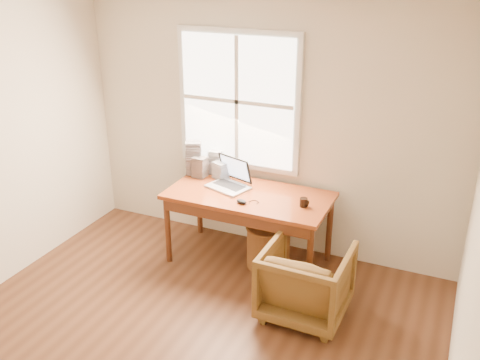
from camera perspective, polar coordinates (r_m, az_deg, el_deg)
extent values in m
cube|color=white|center=(3.19, -12.16, 17.09)|extent=(4.00, 4.50, 0.02)
cube|color=beige|center=(5.43, 2.91, 5.66)|extent=(4.00, 0.02, 2.60)
cube|color=beige|center=(3.05, 23.58, -11.10)|extent=(0.02, 4.50, 2.60)
cube|color=silver|center=(5.43, -0.17, 8.45)|extent=(1.32, 0.05, 1.42)
cube|color=white|center=(5.41, -0.31, 8.38)|extent=(1.20, 0.02, 1.30)
cube|color=silver|center=(5.40, -0.35, 8.35)|extent=(0.04, 0.02, 1.30)
cube|color=silver|center=(5.40, -0.35, 8.35)|extent=(1.20, 0.02, 0.04)
cube|color=brown|center=(5.23, 0.96, -1.68)|extent=(1.60, 0.80, 0.04)
imported|color=brown|center=(4.69, 7.06, -10.66)|extent=(0.72, 0.74, 0.66)
cylinder|color=brown|center=(5.40, 3.04, -7.05)|extent=(0.45, 0.45, 0.43)
ellipsoid|color=black|center=(5.02, 0.16, -2.31)|extent=(0.12, 0.09, 0.04)
cylinder|color=black|center=(4.98, 6.80, -2.38)|extent=(0.07, 0.07, 0.08)
cube|color=silver|center=(5.66, -2.54, 1.89)|extent=(0.13, 0.12, 0.26)
cube|color=#27282C|center=(5.60, -4.30, 1.38)|extent=(0.15, 0.13, 0.22)
cube|color=gray|center=(5.66, -4.95, 2.35)|extent=(0.20, 0.19, 0.36)
cube|color=silver|center=(5.55, -2.08, 1.06)|extent=(0.18, 0.17, 0.18)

